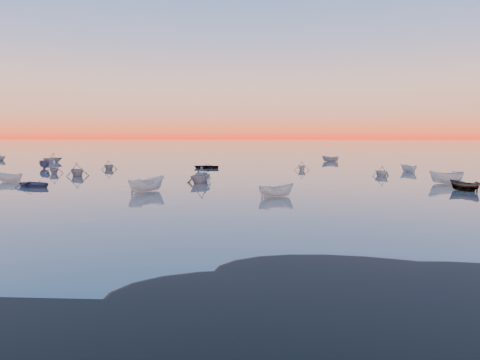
# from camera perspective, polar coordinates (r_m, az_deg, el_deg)

# --- Properties ---
(ground) EXTENTS (600.00, 600.00, 0.00)m
(ground) POSITION_cam_1_polar(r_m,az_deg,el_deg) (119.08, 3.32, 2.87)
(ground) COLOR #655B54
(ground) RESTS_ON ground
(mud_lobes) EXTENTS (140.00, 6.00, 0.07)m
(mud_lobes) POSITION_cam_1_polar(r_m,az_deg,el_deg) (18.90, 3.00, -12.72)
(mud_lobes) COLOR black
(mud_lobes) RESTS_ON ground
(moored_fleet) EXTENTS (124.00, 58.00, 1.20)m
(moored_fleet) POSITION_cam_1_polar(r_m,az_deg,el_deg) (72.17, 3.28, 0.99)
(moored_fleet) COLOR silver
(moored_fleet) RESTS_ON ground
(boat_near_left) EXTENTS (3.60, 4.69, 1.09)m
(boat_near_left) POSITION_cam_1_polar(r_m,az_deg,el_deg) (56.70, -23.64, -0.80)
(boat_near_left) COLOR navy
(boat_near_left) RESTS_ON ground
(boat_near_center) EXTENTS (2.63, 3.83, 1.22)m
(boat_near_center) POSITION_cam_1_polar(r_m,az_deg,el_deg) (44.21, 4.43, -2.05)
(boat_near_center) COLOR silver
(boat_near_center) RESTS_ON ground
(boat_near_right) EXTENTS (3.51, 2.51, 1.12)m
(boat_near_right) POSITION_cam_1_polar(r_m,az_deg,el_deg) (68.12, 16.87, 0.46)
(boat_near_right) COLOR silver
(boat_near_right) RESTS_ON ground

